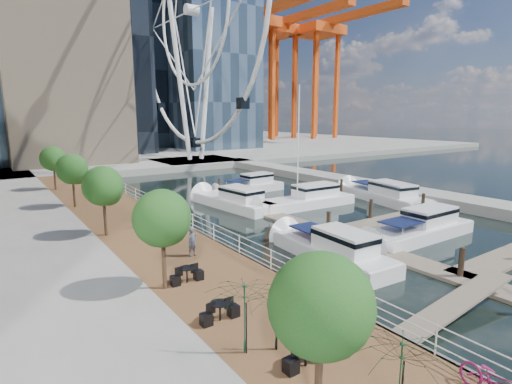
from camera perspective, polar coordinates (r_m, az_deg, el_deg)
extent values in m
plane|color=black|center=(23.36, 19.10, -11.77)|extent=(520.00, 520.00, 0.00)
cube|color=brown|center=(29.92, -16.55, -5.60)|extent=(6.00, 60.00, 1.00)
cube|color=#595954|center=(30.93, -11.26, -4.81)|extent=(0.25, 60.00, 1.00)
cube|color=gray|center=(116.05, -26.12, 5.72)|extent=(200.00, 114.00, 1.00)
cube|color=gray|center=(50.42, 14.30, 1.13)|extent=(4.00, 60.00, 1.00)
cube|color=gray|center=(72.27, -8.59, 4.22)|extent=(14.00, 12.00, 1.00)
cube|color=#6D6051|center=(31.73, 7.68, -5.04)|extent=(2.00, 32.00, 0.20)
cube|color=#6D6051|center=(29.98, 32.60, -7.68)|extent=(12.00, 2.00, 0.20)
cube|color=#6D6051|center=(34.73, 17.28, -4.05)|extent=(12.00, 2.00, 0.20)
cube|color=#6D6051|center=(41.40, 6.34, -1.24)|extent=(12.00, 2.00, 0.20)
cylinder|color=white|center=(70.91, -10.78, 14.96)|extent=(0.80, 0.80, 26.00)
cylinder|color=white|center=(73.12, -7.09, 14.94)|extent=(0.80, 0.80, 26.00)
torus|color=white|center=(73.83, -9.20, 24.28)|extent=(0.70, 44.70, 44.70)
cylinder|color=#3F2B1C|center=(11.15, 8.90, -25.34)|extent=(0.20, 0.20, 2.40)
sphere|color=#265B1E|center=(10.06, 9.26, -15.64)|extent=(2.60, 2.60, 2.60)
cylinder|color=#3F2B1C|center=(18.76, -13.00, -9.88)|extent=(0.20, 0.20, 2.40)
sphere|color=#265B1E|center=(18.14, -13.29, -3.66)|extent=(2.60, 2.60, 2.60)
cylinder|color=#3F2B1C|center=(27.93, -20.75, -3.42)|extent=(0.20, 0.20, 2.40)
sphere|color=#265B1E|center=(27.51, -21.04, 0.83)|extent=(2.60, 2.60, 2.60)
cylinder|color=#3F2B1C|center=(37.52, -24.56, -0.17)|extent=(0.20, 0.20, 2.40)
sphere|color=#265B1E|center=(37.21, -24.82, 3.01)|extent=(2.60, 2.60, 2.60)
cylinder|color=#3F2B1C|center=(47.28, -26.81, 1.75)|extent=(0.20, 0.20, 2.40)
sphere|color=#265B1E|center=(47.03, -27.03, 4.27)|extent=(2.60, 2.60, 2.60)
imported|color=maroon|center=(13.89, 31.07, -22.13)|extent=(0.93, 2.13, 1.09)
imported|color=#535C6E|center=(22.72, -9.08, -7.05)|extent=(0.67, 0.52, 1.64)
imported|color=#88695E|center=(28.84, -15.28, -3.45)|extent=(0.92, 0.99, 1.62)
imported|color=#333740|center=(43.92, -22.30, 0.93)|extent=(0.92, 0.90, 1.55)
imported|color=#103B1B|center=(11.64, 20.18, -24.21)|extent=(3.44, 3.46, 2.40)
imported|color=#0F381D|center=(13.96, 3.01, -18.00)|extent=(2.58, 2.62, 2.05)
imported|color=#0F3821|center=(13.66, -1.40, -17.57)|extent=(3.38, 3.42, 2.51)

